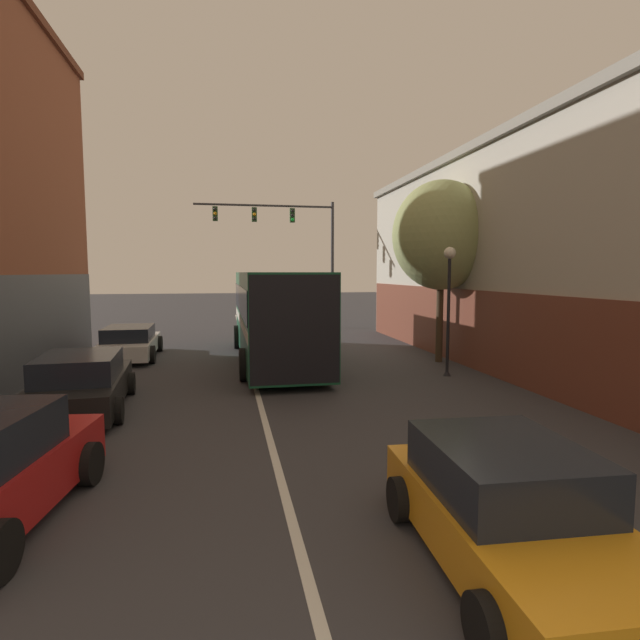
{
  "coord_description": "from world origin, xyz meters",
  "views": [
    {
      "loc": [
        -0.81,
        -0.56,
        3.26
      ],
      "look_at": [
        2.31,
        15.81,
        1.68
      ],
      "focal_mm": 28.0,
      "sensor_mm": 36.0,
      "label": 1
    }
  ],
  "objects_px": {
    "hatchback_foreground": "(510,510)",
    "traffic_signal_gantry": "(290,235)",
    "bus": "(275,311)",
    "parked_car_left_mid": "(130,343)",
    "street_lamp": "(449,292)",
    "street_tree_near": "(441,236)",
    "parked_car_left_far": "(81,384)"
  },
  "relations": [
    {
      "from": "hatchback_foreground",
      "to": "traffic_signal_gantry",
      "type": "xyz_separation_m",
      "value": [
        0.68,
        24.13,
        4.82
      ]
    },
    {
      "from": "bus",
      "to": "parked_car_left_mid",
      "type": "height_order",
      "value": "bus"
    },
    {
      "from": "parked_car_left_mid",
      "to": "street_lamp",
      "type": "height_order",
      "value": "street_lamp"
    },
    {
      "from": "traffic_signal_gantry",
      "to": "street_tree_near",
      "type": "height_order",
      "value": "traffic_signal_gantry"
    },
    {
      "from": "street_tree_near",
      "to": "hatchback_foreground",
      "type": "bearing_deg",
      "value": -110.8
    },
    {
      "from": "parked_car_left_far",
      "to": "traffic_signal_gantry",
      "type": "relative_size",
      "value": 0.57
    },
    {
      "from": "hatchback_foreground",
      "to": "parked_car_left_mid",
      "type": "xyz_separation_m",
      "value": [
        -6.67,
        15.04,
        -0.03
      ]
    },
    {
      "from": "hatchback_foreground",
      "to": "parked_car_left_far",
      "type": "bearing_deg",
      "value": 42.9
    },
    {
      "from": "parked_car_left_far",
      "to": "street_lamp",
      "type": "xyz_separation_m",
      "value": [
        10.24,
        2.19,
        1.99
      ]
    },
    {
      "from": "bus",
      "to": "street_tree_near",
      "type": "height_order",
      "value": "street_tree_near"
    },
    {
      "from": "street_lamp",
      "to": "traffic_signal_gantry",
      "type": "bearing_deg",
      "value": 102.26
    },
    {
      "from": "hatchback_foreground",
      "to": "parked_car_left_mid",
      "type": "distance_m",
      "value": 16.45
    },
    {
      "from": "bus",
      "to": "hatchback_foreground",
      "type": "distance_m",
      "value": 13.6
    },
    {
      "from": "bus",
      "to": "street_tree_near",
      "type": "relative_size",
      "value": 1.63
    },
    {
      "from": "traffic_signal_gantry",
      "to": "street_lamp",
      "type": "xyz_separation_m",
      "value": [
        3.13,
        -14.39,
        -2.8
      ]
    },
    {
      "from": "traffic_signal_gantry",
      "to": "hatchback_foreground",
      "type": "bearing_deg",
      "value": -91.63
    },
    {
      "from": "parked_car_left_far",
      "to": "street_lamp",
      "type": "height_order",
      "value": "street_lamp"
    },
    {
      "from": "traffic_signal_gantry",
      "to": "street_lamp",
      "type": "height_order",
      "value": "traffic_signal_gantry"
    },
    {
      "from": "street_lamp",
      "to": "parked_car_left_far",
      "type": "bearing_deg",
      "value": -167.94
    },
    {
      "from": "hatchback_foreground",
      "to": "traffic_signal_gantry",
      "type": "distance_m",
      "value": 24.61
    },
    {
      "from": "bus",
      "to": "parked_car_left_mid",
      "type": "distance_m",
      "value": 5.74
    },
    {
      "from": "bus",
      "to": "street_lamp",
      "type": "relative_size",
      "value": 2.64
    },
    {
      "from": "bus",
      "to": "street_lamp",
      "type": "xyz_separation_m",
      "value": [
        5.1,
        -3.75,
        0.8
      ]
    },
    {
      "from": "parked_car_left_mid",
      "to": "hatchback_foreground",
      "type": "bearing_deg",
      "value": -157.74
    },
    {
      "from": "parked_car_left_far",
      "to": "parked_car_left_mid",
      "type": "bearing_deg",
      "value": -2.69
    },
    {
      "from": "traffic_signal_gantry",
      "to": "street_tree_near",
      "type": "xyz_separation_m",
      "value": [
        3.93,
        -11.99,
        -0.86
      ]
    },
    {
      "from": "parked_car_left_far",
      "to": "bus",
      "type": "bearing_deg",
      "value": -45.44
    },
    {
      "from": "bus",
      "to": "street_lamp",
      "type": "bearing_deg",
      "value": -126.64
    },
    {
      "from": "hatchback_foreground",
      "to": "bus",
      "type": "bearing_deg",
      "value": 7.92
    },
    {
      "from": "street_lamp",
      "to": "parked_car_left_mid",
      "type": "bearing_deg",
      "value": 153.16
    },
    {
      "from": "bus",
      "to": "parked_car_left_mid",
      "type": "xyz_separation_m",
      "value": [
        -5.39,
        1.56,
        -1.24
      ]
    },
    {
      "from": "traffic_signal_gantry",
      "to": "street_tree_near",
      "type": "relative_size",
      "value": 1.22
    }
  ]
}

